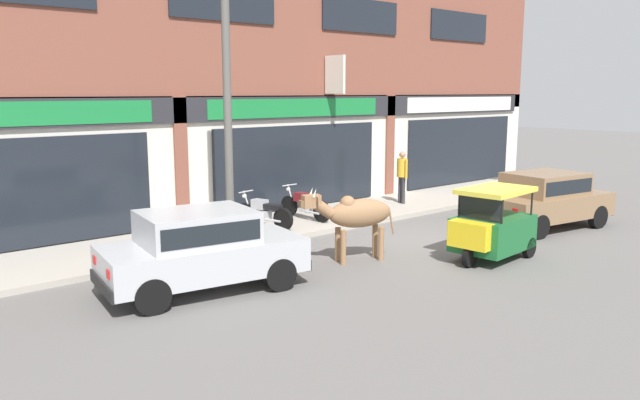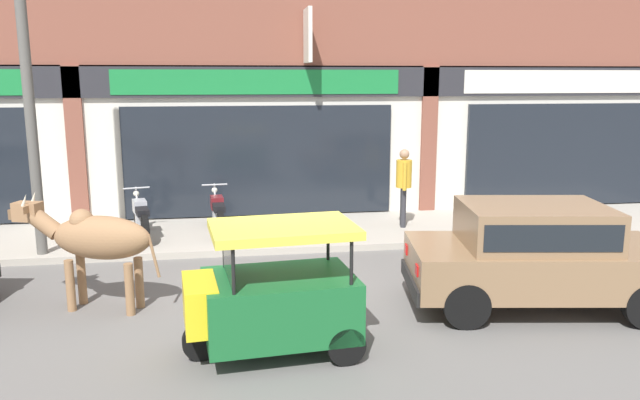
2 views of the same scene
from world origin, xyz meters
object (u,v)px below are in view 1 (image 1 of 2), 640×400
at_px(cow, 355,214).
at_px(utility_pole, 228,119).
at_px(motorcycle_0, 264,212).
at_px(pedestrian, 402,171).
at_px(car_1, 546,197).
at_px(auto_rickshaw, 491,229).
at_px(car_0, 201,247).
at_px(motorcycle_1, 305,205).

bearing_deg(cow, utility_pole, 118.97).
xyz_separation_m(motorcycle_0, pedestrian, (5.23, 0.07, 0.60)).
xyz_separation_m(cow, car_1, (5.96, -0.89, -0.19)).
relative_size(motorcycle_0, pedestrian, 1.11).
height_order(auto_rickshaw, motorcycle_0, auto_rickshaw).
distance_m(car_0, pedestrian, 9.40).
relative_size(cow, motorcycle_0, 1.16).
bearing_deg(car_1, pedestrian, 97.41).
xyz_separation_m(car_1, motorcycle_1, (-4.35, 4.53, -0.31)).
bearing_deg(motorcycle_0, motorcycle_1, 5.67).
relative_size(cow, pedestrian, 1.29).
bearing_deg(cow, car_1, -8.49).
relative_size(auto_rickshaw, motorcycle_1, 1.13).
distance_m(motorcycle_1, utility_pole, 4.02).
bearing_deg(pedestrian, motorcycle_1, 178.85).
bearing_deg(utility_pole, car_1, -25.10).
xyz_separation_m(auto_rickshaw, pedestrian, (3.11, 5.33, 0.45)).
xyz_separation_m(car_0, pedestrian, (8.83, 3.22, 0.29)).
height_order(car_0, motorcycle_0, car_0).
distance_m(car_1, motorcycle_0, 7.29).
distance_m(car_1, utility_pole, 8.42).
bearing_deg(car_1, cow, 171.51).
relative_size(car_0, utility_pole, 0.67).
height_order(motorcycle_0, utility_pole, utility_pole).
distance_m(cow, auto_rickshaw, 2.89).
bearing_deg(car_0, car_1, -7.49).
height_order(motorcycle_1, pedestrian, pedestrian).
height_order(cow, pedestrian, pedestrian).
distance_m(auto_rickshaw, pedestrian, 6.19).
xyz_separation_m(motorcycle_0, motorcycle_1, (1.46, 0.14, 0.00)).
relative_size(cow, utility_pole, 0.37).
relative_size(pedestrian, utility_pole, 0.29).
bearing_deg(car_1, motorcycle_1, 133.82).
xyz_separation_m(car_1, pedestrian, (-0.58, 4.46, 0.29)).
bearing_deg(car_1, motorcycle_0, 142.91).
relative_size(car_0, auto_rickshaw, 1.85).
xyz_separation_m(cow, auto_rickshaw, (2.27, -1.76, -0.35)).
height_order(cow, motorcycle_0, cow).
xyz_separation_m(auto_rickshaw, utility_pole, (-3.69, 4.33, 2.26)).
bearing_deg(pedestrian, car_0, -159.94).
bearing_deg(car_1, auto_rickshaw, -166.74).
distance_m(car_1, motorcycle_1, 6.29).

